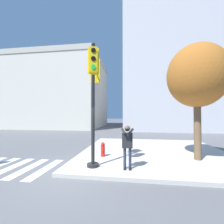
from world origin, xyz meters
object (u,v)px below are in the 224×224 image
at_px(person_photographer, 127,143).
at_px(fire_hydrant, 103,149).
at_px(traffic_signal_pole, 94,88).
at_px(street_tree, 197,76).

relative_size(person_photographer, fire_hydrant, 2.36).
distance_m(traffic_signal_pole, fire_hydrant, 3.18).
bearing_deg(traffic_signal_pole, person_photographer, -3.24).
bearing_deg(traffic_signal_pole, fire_hydrant, 87.50).
distance_m(person_photographer, fire_hydrant, 2.13).
height_order(traffic_signal_pole, person_photographer, traffic_signal_pole).
bearing_deg(person_photographer, traffic_signal_pole, 176.76).
height_order(traffic_signal_pole, street_tree, street_tree).
relative_size(traffic_signal_pole, street_tree, 0.93).
xyz_separation_m(person_photographer, fire_hydrant, (-1.28, 1.57, -0.65)).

